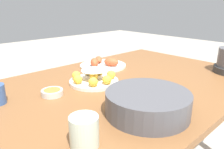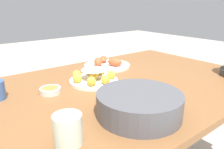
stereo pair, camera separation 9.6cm
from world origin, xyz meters
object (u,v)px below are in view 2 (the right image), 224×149
object	(u,v)px
seafood_platter	(107,64)
sauce_bowl	(50,90)
dining_table	(129,96)
cake_plate	(94,78)
serving_bowl	(139,103)
cup_far	(68,129)

from	to	relation	value
seafood_platter	sauce_bowl	bearing A→B (deg)	22.71
dining_table	cake_plate	bearing A→B (deg)	-32.43
dining_table	cake_plate	distance (m)	0.22
sauce_bowl	serving_bowl	bearing A→B (deg)	113.46
cake_plate	serving_bowl	xyz separation A→B (m)	(0.06, 0.39, 0.02)
dining_table	sauce_bowl	xyz separation A→B (m)	(0.39, -0.10, 0.10)
serving_bowl	cup_far	size ratio (longest dim) A/B	3.37
sauce_bowl	seafood_platter	xyz separation A→B (m)	(-0.46, -0.19, 0.00)
dining_table	cup_far	xyz separation A→B (m)	(0.50, 0.29, 0.13)
seafood_platter	cup_far	bearing A→B (deg)	45.51
dining_table	seafood_platter	bearing A→B (deg)	-103.30
cake_plate	sauce_bowl	bearing A→B (deg)	-0.76
cake_plate	cup_far	bearing A→B (deg)	48.41
serving_bowl	sauce_bowl	world-z (taller)	serving_bowl
serving_bowl	cake_plate	bearing A→B (deg)	-99.00
dining_table	cake_plate	world-z (taller)	cake_plate
cake_plate	serving_bowl	bearing A→B (deg)	81.00
seafood_platter	cup_far	world-z (taller)	cup_far
serving_bowl	seafood_platter	world-z (taller)	serving_bowl
serving_bowl	sauce_bowl	xyz separation A→B (m)	(0.17, -0.40, -0.03)
cup_far	sauce_bowl	bearing A→B (deg)	-105.77
dining_table	cup_far	bearing A→B (deg)	29.56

